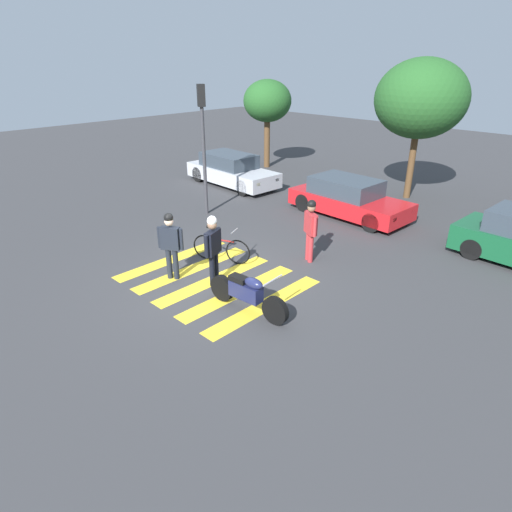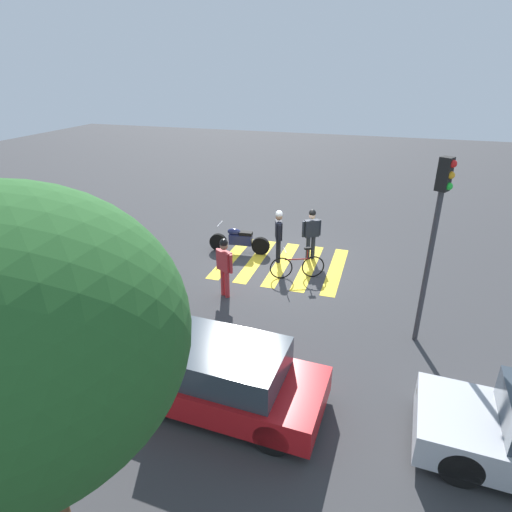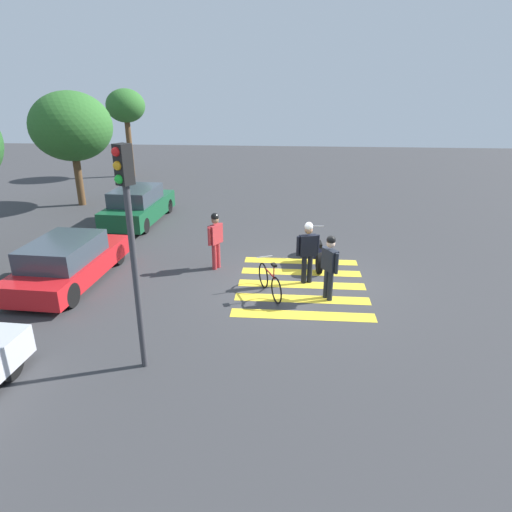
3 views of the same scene
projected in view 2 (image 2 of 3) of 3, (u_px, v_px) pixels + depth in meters
The scene contains 10 objects.
ground_plane at pixel (282, 264), 14.34m from camera, with size 60.00×60.00×0.00m, color #38383A.
police_motorcycle at pixel (239, 240), 15.02m from camera, with size 2.18×0.62×1.03m.
leaning_bicycle at pixel (297, 266), 13.23m from camera, with size 1.60×0.73×1.02m.
officer_on_foot at pixel (311, 231), 14.29m from camera, with size 0.58×0.42×1.78m.
officer_by_motorcycle at pixel (279, 232), 14.08m from camera, with size 0.35×0.65×1.81m.
pedestrian_bystander at pixel (224, 264), 11.93m from camera, with size 0.59×0.41×1.77m.
crosswalk_stripes at pixel (282, 263), 14.34m from camera, with size 4.05×3.58×0.01m.
car_red_convertible at pixel (217, 375), 8.22m from camera, with size 4.37×1.98×1.33m.
traffic_light_pole at pixel (436, 225), 9.17m from camera, with size 0.36×0.33×4.41m.
street_tree_mid at pixel (8, 338), 3.98m from camera, with size 3.40×3.40×5.24m.
Camera 2 is at (-3.05, 12.65, 6.10)m, focal length 29.90 mm.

